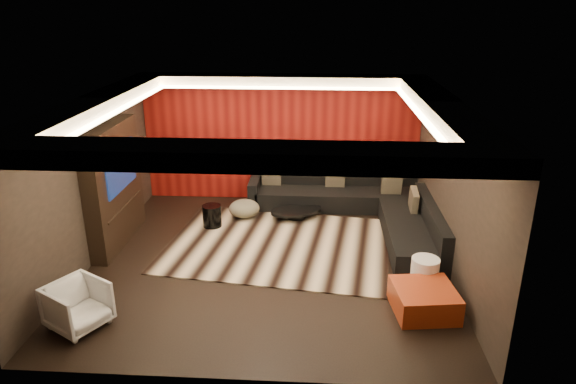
# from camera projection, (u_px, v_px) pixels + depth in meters

# --- Properties ---
(floor) EXTENTS (6.00, 6.00, 0.02)m
(floor) POSITION_uv_depth(u_px,v_px,m) (269.00, 261.00, 8.92)
(floor) COLOR black
(floor) RESTS_ON ground
(ceiling) EXTENTS (6.00, 6.00, 0.02)m
(ceiling) POSITION_uv_depth(u_px,v_px,m) (266.00, 99.00, 7.92)
(ceiling) COLOR silver
(ceiling) RESTS_ON ground
(wall_back) EXTENTS (6.00, 0.02, 2.80)m
(wall_back) POSITION_uv_depth(u_px,v_px,m) (281.00, 138.00, 11.23)
(wall_back) COLOR black
(wall_back) RESTS_ON ground
(wall_left) EXTENTS (0.02, 6.00, 2.80)m
(wall_left) POSITION_uv_depth(u_px,v_px,m) (89.00, 181.00, 8.59)
(wall_left) COLOR black
(wall_left) RESTS_ON ground
(wall_right) EXTENTS (0.02, 6.00, 2.80)m
(wall_right) POSITION_uv_depth(u_px,v_px,m) (454.00, 188.00, 8.25)
(wall_right) COLOR black
(wall_right) RESTS_ON ground
(red_feature_wall) EXTENTS (5.98, 0.05, 2.78)m
(red_feature_wall) POSITION_uv_depth(u_px,v_px,m) (281.00, 139.00, 11.19)
(red_feature_wall) COLOR #6B0C0A
(red_feature_wall) RESTS_ON ground
(soffit_back) EXTENTS (6.00, 0.60, 0.22)m
(soffit_back) POSITION_uv_depth(u_px,v_px,m) (280.00, 81.00, 10.49)
(soffit_back) COLOR silver
(soffit_back) RESTS_ON ground
(soffit_front) EXTENTS (6.00, 0.60, 0.22)m
(soffit_front) POSITION_uv_depth(u_px,v_px,m) (241.00, 156.00, 5.44)
(soffit_front) COLOR silver
(soffit_front) RESTS_ON ground
(soffit_left) EXTENTS (0.60, 4.80, 0.22)m
(soffit_left) POSITION_uv_depth(u_px,v_px,m) (97.00, 104.00, 8.12)
(soffit_left) COLOR silver
(soffit_left) RESTS_ON ground
(soffit_right) EXTENTS (0.60, 4.80, 0.22)m
(soffit_right) POSITION_uv_depth(u_px,v_px,m) (443.00, 109.00, 7.81)
(soffit_right) COLOR silver
(soffit_right) RESTS_ON ground
(cove_back) EXTENTS (4.80, 0.08, 0.04)m
(cove_back) POSITION_uv_depth(u_px,v_px,m) (278.00, 88.00, 10.20)
(cove_back) COLOR #FFD899
(cove_back) RESTS_ON ground
(cove_front) EXTENTS (4.80, 0.08, 0.04)m
(cove_front) POSITION_uv_depth(u_px,v_px,m) (245.00, 155.00, 5.79)
(cove_front) COLOR #FFD899
(cove_front) RESTS_ON ground
(cove_left) EXTENTS (0.08, 4.80, 0.04)m
(cove_left) POSITION_uv_depth(u_px,v_px,m) (119.00, 110.00, 8.13)
(cove_left) COLOR #FFD899
(cove_left) RESTS_ON ground
(cove_right) EXTENTS (0.08, 4.80, 0.04)m
(cove_right) POSITION_uv_depth(u_px,v_px,m) (419.00, 114.00, 7.86)
(cove_right) COLOR #FFD899
(cove_right) RESTS_ON ground
(tv_surround) EXTENTS (0.30, 2.00, 2.20)m
(tv_surround) POSITION_uv_depth(u_px,v_px,m) (114.00, 186.00, 9.25)
(tv_surround) COLOR black
(tv_surround) RESTS_ON ground
(tv_screen) EXTENTS (0.04, 1.30, 0.80)m
(tv_screen) POSITION_uv_depth(u_px,v_px,m) (120.00, 167.00, 9.12)
(tv_screen) COLOR black
(tv_screen) RESTS_ON ground
(tv_shelf) EXTENTS (0.04, 1.60, 0.04)m
(tv_shelf) POSITION_uv_depth(u_px,v_px,m) (125.00, 206.00, 9.38)
(tv_shelf) COLOR black
(tv_shelf) RESTS_ON ground
(rug) EXTENTS (4.35, 3.49, 0.02)m
(rug) POSITION_uv_depth(u_px,v_px,m) (279.00, 244.00, 9.46)
(rug) COLOR beige
(rug) RESTS_ON floor
(coffee_table) EXTENTS (1.41, 1.41, 0.18)m
(coffee_table) POSITION_uv_depth(u_px,v_px,m) (296.00, 213.00, 10.58)
(coffee_table) COLOR black
(coffee_table) RESTS_ON rug
(drum_stool) EXTENTS (0.44, 0.44, 0.44)m
(drum_stool) POSITION_uv_depth(u_px,v_px,m) (212.00, 216.00, 10.14)
(drum_stool) COLOR black
(drum_stool) RESTS_ON rug
(striped_pouf) EXTENTS (0.79, 0.79, 0.35)m
(striped_pouf) POSITION_uv_depth(u_px,v_px,m) (244.00, 208.00, 10.61)
(striped_pouf) COLOR beige
(striped_pouf) RESTS_ON rug
(white_side_table) EXTENTS (0.54, 0.54, 0.54)m
(white_side_table) POSITION_uv_depth(u_px,v_px,m) (424.00, 274.00, 7.92)
(white_side_table) COLOR white
(white_side_table) RESTS_ON floor
(orange_ottoman) EXTENTS (0.96, 0.96, 0.38)m
(orange_ottoman) POSITION_uv_depth(u_px,v_px,m) (424.00, 300.00, 7.38)
(orange_ottoman) COLOR #AB3B16
(orange_ottoman) RESTS_ON floor
(armchair) EXTENTS (0.98, 0.97, 0.66)m
(armchair) POSITION_uv_depth(u_px,v_px,m) (78.00, 306.00, 7.00)
(armchair) COLOR silver
(armchair) RESTS_ON floor
(sectional_sofa) EXTENTS (3.65, 3.50, 0.75)m
(sectional_sofa) POSITION_uv_depth(u_px,v_px,m) (362.00, 208.00, 10.46)
(sectional_sofa) COLOR black
(sectional_sofa) RESTS_ON floor
(throw_pillows) EXTENTS (3.14, 1.65, 0.50)m
(throw_pillows) POSITION_uv_depth(u_px,v_px,m) (351.00, 184.00, 10.76)
(throw_pillows) COLOR tan
(throw_pillows) RESTS_ON sectional_sofa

